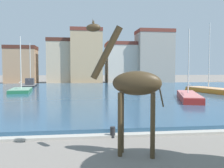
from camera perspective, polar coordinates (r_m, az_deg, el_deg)
name	(u,v)px	position (r m, az deg, el deg)	size (l,w,h in m)	color
harbor_water	(95,92)	(32.60, -3.91, -1.93)	(83.86, 41.93, 0.31)	#2D5170
quay_edge_coping	(124,135)	(11.77, 2.83, -11.63)	(83.86, 0.50, 0.12)	#ADA89E
giraffe_statue	(133,86)	(8.89, 4.78, -0.41)	(2.75, 1.30, 4.92)	#42331E
sailboat_green	(21,91)	(33.99, -20.09, -1.50)	(2.94, 6.76, 7.36)	#236B42
sailboat_red	(188,97)	(25.29, 17.00, -2.86)	(4.37, 9.10, 6.99)	red
sailboat_orange	(207,91)	(33.47, 21.03, -1.47)	(4.10, 8.37, 8.92)	orange
sailboat_black	(30,85)	(44.75, -18.21, -0.18)	(2.38, 8.17, 7.71)	black
mooring_bollard	(113,132)	(11.49, 0.16, -11.02)	(0.24, 0.24, 0.50)	#232326
townhouse_narrow_midrow	(21,65)	(59.78, -20.11, 4.16)	(6.83, 5.22, 8.49)	tan
townhouse_end_terrace	(60,61)	(59.46, -11.90, 5.14)	(5.59, 6.74, 10.26)	#C6B293
townhouse_corner_house	(86,56)	(58.50, -5.95, 6.31)	(7.19, 7.66, 12.46)	tan
townhouse_tall_gabled	(123,63)	(59.65, 2.54, 4.86)	(8.18, 7.93, 9.54)	beige
townhouse_wide_warehouse	(154,57)	(58.48, 9.64, 6.17)	(8.15, 5.95, 12.24)	gray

